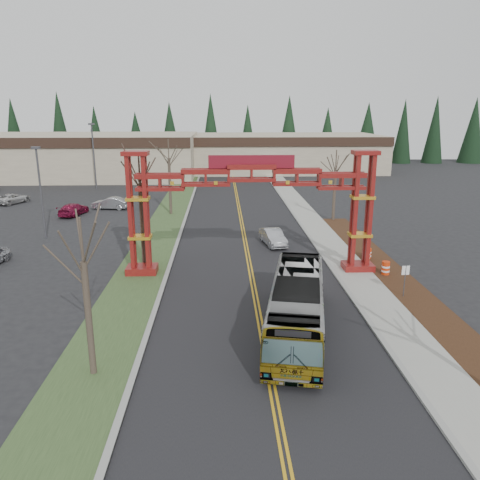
{
  "coord_description": "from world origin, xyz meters",
  "views": [
    {
      "loc": [
        -2.09,
        -14.73,
        11.56
      ],
      "look_at": [
        -0.93,
        14.66,
        3.42
      ],
      "focal_mm": 35.0,
      "sensor_mm": 36.0,
      "label": 1
    }
  ],
  "objects_px": {
    "barrel_mid": "(367,256)",
    "bare_tree_median_near": "(83,263)",
    "light_pole_near": "(40,186)",
    "retail_building_east": "(282,152)",
    "parked_car_far_a": "(110,203)",
    "barrel_south": "(386,269)",
    "barrel_north": "(368,254)",
    "gateway_arch": "(251,192)",
    "bare_tree_median_mid": "(140,184)",
    "light_pole_far": "(94,151)",
    "parked_car_far_b": "(13,198)",
    "retail_building_west": "(67,155)",
    "street_sign": "(405,275)",
    "parked_car_mid_a": "(73,209)",
    "transit_bus": "(297,306)",
    "bare_tree_median_far": "(169,159)",
    "bare_tree_right_far": "(336,171)",
    "silver_sedan": "(273,237)"
  },
  "relations": [
    {
      "from": "parked_car_far_a",
      "to": "barrel_south",
      "type": "bearing_deg",
      "value": 53.78
    },
    {
      "from": "parked_car_far_b",
      "to": "bare_tree_right_far",
      "type": "bearing_deg",
      "value": -172.92
    },
    {
      "from": "parked_car_mid_a",
      "to": "bare_tree_median_mid",
      "type": "xyz_separation_m",
      "value": [
        11.08,
        -19.25,
        5.74
      ]
    },
    {
      "from": "parked_car_far_a",
      "to": "light_pole_near",
      "type": "bearing_deg",
      "value": -4.44
    },
    {
      "from": "street_sign",
      "to": "barrel_mid",
      "type": "relative_size",
      "value": 2.37
    },
    {
      "from": "bare_tree_median_near",
      "to": "bare_tree_median_far",
      "type": "height_order",
      "value": "bare_tree_median_far"
    },
    {
      "from": "bare_tree_median_mid",
      "to": "street_sign",
      "type": "bearing_deg",
      "value": -20.49
    },
    {
      "from": "transit_bus",
      "to": "bare_tree_median_near",
      "type": "relative_size",
      "value": 1.55
    },
    {
      "from": "parked_car_far_a",
      "to": "street_sign",
      "type": "distance_m",
      "value": 38.39
    },
    {
      "from": "barrel_south",
      "to": "parked_car_far_a",
      "type": "bearing_deg",
      "value": 135.56
    },
    {
      "from": "light_pole_far",
      "to": "barrel_mid",
      "type": "bearing_deg",
      "value": -50.54
    },
    {
      "from": "transit_bus",
      "to": "parked_car_mid_a",
      "type": "xyz_separation_m",
      "value": [
        -20.91,
        30.37,
        -0.89
      ]
    },
    {
      "from": "transit_bus",
      "to": "bare_tree_right_far",
      "type": "bearing_deg",
      "value": 83.93
    },
    {
      "from": "retail_building_west",
      "to": "street_sign",
      "type": "relative_size",
      "value": 21.18
    },
    {
      "from": "parked_car_mid_a",
      "to": "street_sign",
      "type": "distance_m",
      "value": 38.44
    },
    {
      "from": "light_pole_near",
      "to": "retail_building_west",
      "type": "bearing_deg",
      "value": 104.58
    },
    {
      "from": "gateway_arch",
      "to": "bare_tree_right_far",
      "type": "height_order",
      "value": "gateway_arch"
    },
    {
      "from": "gateway_arch",
      "to": "street_sign",
      "type": "xyz_separation_m",
      "value": [
        9.44,
        -5.33,
        -4.42
      ]
    },
    {
      "from": "gateway_arch",
      "to": "bare_tree_median_mid",
      "type": "xyz_separation_m",
      "value": [
        -8.0,
        1.18,
        0.45
      ]
    },
    {
      "from": "parked_car_far_a",
      "to": "silver_sedan",
      "type": "bearing_deg",
      "value": 55.9
    },
    {
      "from": "silver_sedan",
      "to": "barrel_mid",
      "type": "distance_m",
      "value": 8.57
    },
    {
      "from": "barrel_mid",
      "to": "bare_tree_median_near",
      "type": "bearing_deg",
      "value": -137.64
    },
    {
      "from": "gateway_arch",
      "to": "barrel_south",
      "type": "xyz_separation_m",
      "value": [
        9.71,
        -1.13,
        -5.44
      ]
    },
    {
      "from": "light_pole_near",
      "to": "barrel_mid",
      "type": "height_order",
      "value": "light_pole_near"
    },
    {
      "from": "barrel_north",
      "to": "gateway_arch",
      "type": "bearing_deg",
      "value": -164.04
    },
    {
      "from": "light_pole_near",
      "to": "parked_car_far_b",
      "type": "bearing_deg",
      "value": 120.69
    },
    {
      "from": "bare_tree_median_mid",
      "to": "light_pole_far",
      "type": "distance_m",
      "value": 40.7
    },
    {
      "from": "barrel_mid",
      "to": "parked_car_far_b",
      "type": "bearing_deg",
      "value": 146.27
    },
    {
      "from": "silver_sedan",
      "to": "bare_tree_median_far",
      "type": "bearing_deg",
      "value": 117.28
    },
    {
      "from": "bare_tree_median_far",
      "to": "barrel_north",
      "type": "distance_m",
      "value": 25.74
    },
    {
      "from": "parked_car_far_b",
      "to": "bare_tree_median_far",
      "type": "bearing_deg",
      "value": -175.96
    },
    {
      "from": "parked_car_far_b",
      "to": "parked_car_mid_a",
      "type": "bearing_deg",
      "value": 166.51
    },
    {
      "from": "parked_car_far_a",
      "to": "light_pole_far",
      "type": "bearing_deg",
      "value": -151.86
    },
    {
      "from": "parked_car_far_a",
      "to": "bare_tree_right_far",
      "type": "bearing_deg",
      "value": 82.55
    },
    {
      "from": "retail_building_east",
      "to": "barrel_north",
      "type": "relative_size",
      "value": 40.91
    },
    {
      "from": "parked_car_mid_a",
      "to": "street_sign",
      "type": "xyz_separation_m",
      "value": [
        28.52,
        -25.76,
        0.87
      ]
    },
    {
      "from": "retail_building_west",
      "to": "street_sign",
      "type": "height_order",
      "value": "retail_building_west"
    },
    {
      "from": "bare_tree_right_far",
      "to": "barrel_north",
      "type": "relative_size",
      "value": 8.19
    },
    {
      "from": "barrel_mid",
      "to": "light_pole_near",
      "type": "bearing_deg",
      "value": 163.93
    },
    {
      "from": "retail_building_east",
      "to": "silver_sedan",
      "type": "bearing_deg",
      "value": -97.87
    },
    {
      "from": "parked_car_far_a",
      "to": "parked_car_mid_a",
      "type": "bearing_deg",
      "value": -38.1
    },
    {
      "from": "bare_tree_median_near",
      "to": "barrel_south",
      "type": "height_order",
      "value": "bare_tree_median_near"
    },
    {
      "from": "retail_building_east",
      "to": "light_pole_near",
      "type": "height_order",
      "value": "light_pole_near"
    },
    {
      "from": "barrel_mid",
      "to": "light_pole_far",
      "type": "bearing_deg",
      "value": 129.46
    },
    {
      "from": "bare_tree_median_mid",
      "to": "bare_tree_median_far",
      "type": "distance_m",
      "value": 19.36
    },
    {
      "from": "parked_car_far_a",
      "to": "barrel_north",
      "type": "height_order",
      "value": "parked_car_far_a"
    },
    {
      "from": "parked_car_mid_a",
      "to": "bare_tree_median_near",
      "type": "bearing_deg",
      "value": 117.86
    },
    {
      "from": "parked_car_far_a",
      "to": "barrel_mid",
      "type": "distance_m",
      "value": 32.97
    },
    {
      "from": "retail_building_west",
      "to": "bare_tree_median_near",
      "type": "height_order",
      "value": "retail_building_west"
    },
    {
      "from": "bare_tree_median_near",
      "to": "street_sign",
      "type": "relative_size",
      "value": 3.37
    }
  ]
}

